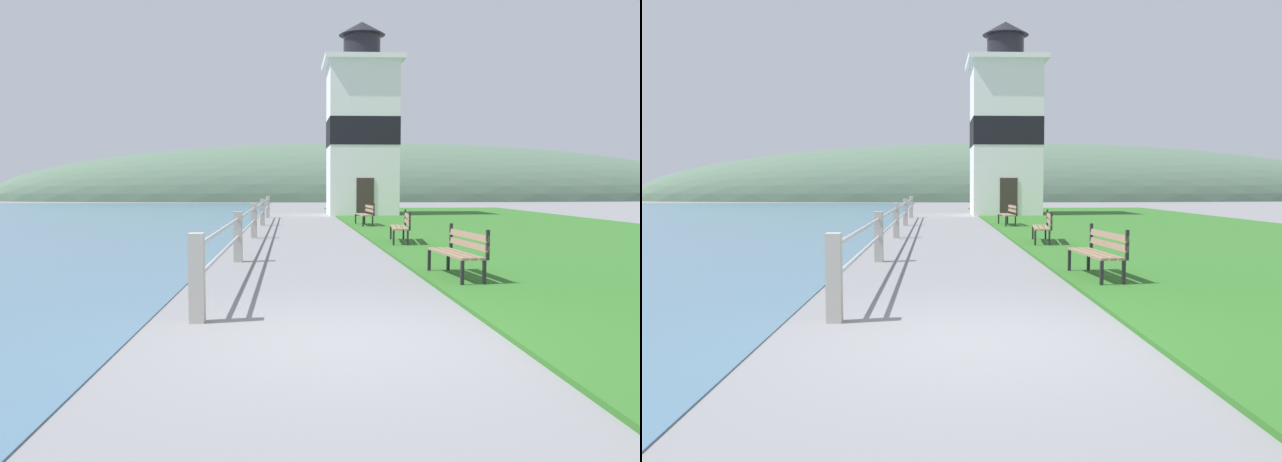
% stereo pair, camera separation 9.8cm
% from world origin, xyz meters
% --- Properties ---
extents(ground_plane, '(160.00, 160.00, 0.00)m').
position_xyz_m(ground_plane, '(0.00, 0.00, 0.00)').
color(ground_plane, slate).
extents(grass_verge, '(12.00, 43.49, 0.06)m').
position_xyz_m(grass_verge, '(7.78, 14.50, 0.03)').
color(grass_verge, '#2D6623').
rests_on(grass_verge, ground_plane).
extents(seawall_railing, '(0.18, 23.82, 1.09)m').
position_xyz_m(seawall_railing, '(-1.68, 12.82, 0.64)').
color(seawall_railing, '#A8A399').
rests_on(seawall_railing, ground_plane).
extents(park_bench_near, '(0.63, 1.77, 0.94)m').
position_xyz_m(park_bench_near, '(2.39, 4.14, 0.54)').
color(park_bench_near, '#846B51').
rests_on(park_bench_near, ground_plane).
extents(park_bench_midway, '(0.69, 1.92, 0.94)m').
position_xyz_m(park_bench_midway, '(2.56, 10.67, 0.54)').
color(park_bench_midway, '#846B51').
rests_on(park_bench_midway, ground_plane).
extents(park_bench_far, '(0.57, 1.83, 0.94)m').
position_xyz_m(park_bench_far, '(2.45, 18.02, 0.54)').
color(park_bench_far, '#846B51').
rests_on(park_bench_far, ground_plane).
extents(lighthouse, '(4.13, 4.13, 10.31)m').
position_xyz_m(lighthouse, '(3.30, 27.24, 4.58)').
color(lighthouse, white).
rests_on(lighthouse, ground_plane).
extents(distant_hillside, '(80.00, 16.00, 12.00)m').
position_xyz_m(distant_hillside, '(8.00, 58.99, 0.00)').
color(distant_hillside, '#4C6651').
rests_on(distant_hillside, ground_plane).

